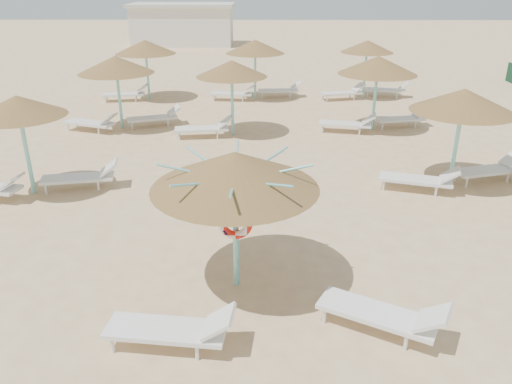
{
  "coord_description": "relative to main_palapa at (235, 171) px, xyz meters",
  "views": [
    {
      "loc": [
        0.43,
        -8.0,
        5.39
      ],
      "look_at": [
        0.34,
        1.37,
        1.3
      ],
      "focal_mm": 35.0,
      "sensor_mm": 36.0,
      "label": 1
    }
  ],
  "objects": [
    {
      "name": "lounger_main_b",
      "position": [
        2.47,
        -1.37,
        -1.94
      ],
      "size": [
        2.1,
        1.51,
        0.75
      ],
      "rotation": [
        0.0,
        0.0,
        -0.5
      ],
      "color": "white",
      "rests_on": "ground"
    },
    {
      "name": "main_palapa",
      "position": [
        0.0,
        0.0,
        0.0
      ],
      "size": [
        2.95,
        2.95,
        2.65
      ],
      "color": "#7AD3D3",
      "rests_on": "ground"
    },
    {
      "name": "lounger_main_a",
      "position": [
        -0.89,
        -1.75,
        -1.95
      ],
      "size": [
        2.07,
        0.82,
        0.73
      ],
      "rotation": [
        0.0,
        0.0,
        -0.11
      ],
      "color": "white",
      "rests_on": "ground"
    },
    {
      "name": "ground",
      "position": [
        0.01,
        0.02,
        -2.3
      ],
      "size": [
        120.0,
        120.0,
        0.0
      ],
      "primitive_type": "plane",
      "color": "#E0BE89",
      "rests_on": "ground"
    },
    {
      "name": "palapa_field",
      "position": [
        1.07,
        10.28,
        -0.01
      ],
      "size": [
        18.56,
        13.73,
        2.72
      ],
      "color": "#7AD3D3",
      "rests_on": "ground"
    },
    {
      "name": "service_hut",
      "position": [
        -5.99,
        35.02,
        -0.66
      ],
      "size": [
        8.4,
        4.4,
        3.25
      ],
      "color": "silver",
      "rests_on": "ground"
    }
  ]
}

